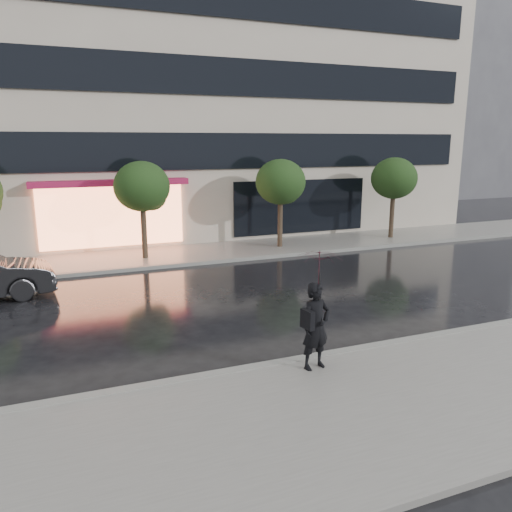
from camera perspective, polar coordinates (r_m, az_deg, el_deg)
ground at (r=12.64m, az=9.20°, el=-9.17°), size 120.00×120.00×0.00m
sidewalk_near at (r=10.24m, az=18.86°, el=-14.91°), size 60.00×4.50×0.12m
sidewalk_far at (r=21.66m, az=-4.78°, el=0.48°), size 60.00×3.50×0.12m
curb_near at (r=11.84m, az=11.72°, el=-10.49°), size 60.00×0.25×0.14m
curb_far at (r=20.03m, az=-3.31°, el=-0.50°), size 60.00×0.25×0.14m
office_building at (r=28.94m, az=-9.97°, el=21.28°), size 30.00×12.76×18.00m
bg_building_right at (r=49.87m, az=19.20°, el=16.05°), size 12.00×12.00×16.00m
tree_mid_west at (r=20.36m, az=-12.75°, el=7.56°), size 2.20×2.20×3.99m
tree_mid_east at (r=22.11m, az=2.93°, el=8.27°), size 2.20×2.20×3.99m
tree_far_east at (r=25.20m, az=15.56°, el=8.39°), size 2.20×2.20×3.99m
pedestrian_with_umbrella at (r=10.19m, az=7.10°, el=-4.33°), size 1.10×1.11×2.50m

